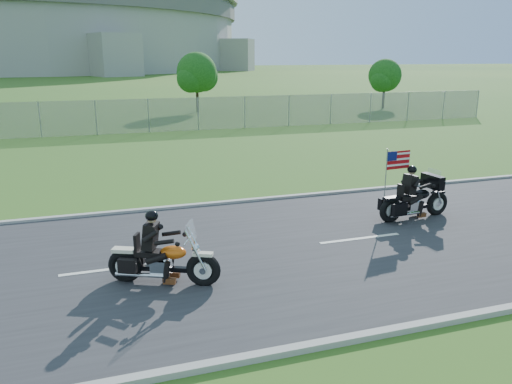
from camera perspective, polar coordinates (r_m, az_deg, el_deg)
name	(u,v)px	position (r m, az deg, el deg)	size (l,w,h in m)	color
ground	(204,260)	(11.51, -5.97, -7.68)	(420.00, 420.00, 0.00)	#214D18
road	(204,259)	(11.50, -5.97, -7.59)	(120.00, 8.00, 0.04)	#28282B
curb_north	(175,207)	(15.25, -9.20, -1.76)	(120.00, 0.18, 0.12)	#9E9B93
curb_south	(260,356)	(8.02, 0.49, -18.26)	(120.00, 0.18, 0.12)	#9E9B93
fence	(40,120)	(30.71, -23.46, 7.61)	(60.00, 0.03, 2.00)	gray
stadium	(26,18)	(181.60, -24.84, 17.56)	(140.40, 140.40, 29.20)	#A3A099
tree_fence_near	(197,75)	(41.26, -6.74, 13.18)	(3.52, 3.28, 4.75)	#382316
tree_fence_far	(385,77)	(45.42, 14.52, 12.58)	(3.08, 2.87, 4.20)	#382316
motorcycle_lead	(162,261)	(10.26, -10.73, -7.80)	(2.19, 1.21, 1.57)	black
motorcycle_follow	(415,201)	(14.67, 17.66, -0.98)	(2.35, 0.80, 1.96)	black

